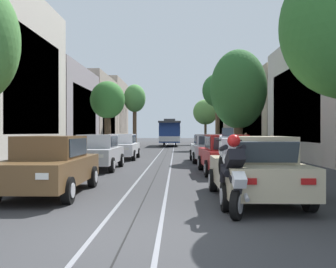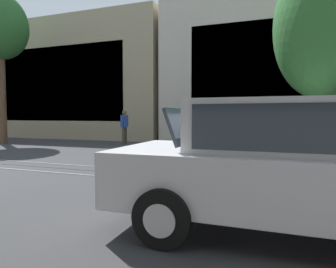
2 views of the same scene
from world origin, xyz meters
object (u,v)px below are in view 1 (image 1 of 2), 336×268
parked_car_white_mid_right (208,148)px  street_tree_kerb_left_mid (135,99)px  parked_car_brown_near_left (50,165)px  street_tree_kerb_left_second (108,101)px  street_tree_kerb_right_mid (217,92)px  cable_car_trolley (170,133)px  pedestrian_on_left_pavement (272,148)px  fire_hydrant (296,177)px  parked_car_beige_near_right (255,168)px  pedestrian_on_right_pavement (246,142)px  parked_car_white_mid_left (122,146)px  parked_car_silver_second_left (98,152)px  parked_car_red_second_right (225,154)px  motorcycle_with_rider (232,169)px  street_tree_kerb_right_second (238,90)px  pedestrian_crossing_far (223,140)px  street_tree_kerb_right_fourth (205,112)px

parked_car_white_mid_right → street_tree_kerb_left_mid: (-7.20, 26.34, 5.15)m
parked_car_brown_near_left → street_tree_kerb_left_second: 18.12m
street_tree_kerb_right_mid → cable_car_trolley: (-4.85, 9.36, -4.03)m
pedestrian_on_left_pavement → fire_hydrant: pedestrian_on_left_pavement is taller
parked_car_beige_near_right → pedestrian_on_right_pavement: 21.44m
pedestrian_on_right_pavement → pedestrian_on_left_pavement: bearing=-93.2°
parked_car_white_mid_left → street_tree_kerb_left_second: (-1.77, 4.53, 3.24)m
parked_car_white_mid_left → pedestrian_on_left_pavement: bearing=-21.1°
parked_car_brown_near_left → cable_car_trolley: cable_car_trolley is taller
parked_car_white_mid_left → parked_car_white_mid_right: 5.67m
parked_car_beige_near_right → street_tree_kerb_left_second: street_tree_kerb_left_second is taller
parked_car_silver_second_left → parked_car_white_mid_left: size_ratio=1.00×
street_tree_kerb_left_mid → fire_hydrant: bearing=-76.6°
parked_car_red_second_right → motorcycle_with_rider: size_ratio=2.35×
parked_car_silver_second_left → street_tree_kerb_left_second: street_tree_kerb_left_second is taller
pedestrian_on_left_pavement → street_tree_kerb_right_second: bearing=124.2°
parked_car_white_mid_left → pedestrian_crossing_far: 18.61m
cable_car_trolley → parked_car_brown_near_left: bearing=-94.2°
parked_car_white_mid_right → parked_car_red_second_right: bearing=-88.2°
pedestrian_on_left_pavement → cable_car_trolley: bearing=102.9°
parked_car_brown_near_left → fire_hydrant: bearing=4.7°
parked_car_white_mid_left → pedestrian_on_left_pavement: (8.53, -3.29, 0.07)m
parked_car_silver_second_left → pedestrian_on_left_pavement: parked_car_silver_second_left is taller
street_tree_kerb_right_mid → pedestrian_on_left_pavement: bearing=-86.3°
street_tree_kerb_right_second → pedestrian_crossing_far: (1.38, 17.75, -3.34)m
street_tree_kerb_right_second → pedestrian_on_right_pavement: 9.15m
parked_car_silver_second_left → cable_car_trolley: 29.07m
motorcycle_with_rider → cable_car_trolley: bearing=92.9°
parked_car_brown_near_left → street_tree_kerb_left_second: size_ratio=0.79×
parked_car_silver_second_left → street_tree_kerb_right_second: size_ratio=0.66×
parked_car_red_second_right → cable_car_trolley: (-2.82, 30.46, 0.86)m
pedestrian_crossing_far → fire_hydrant: pedestrian_crossing_far is taller
street_tree_kerb_left_mid → pedestrian_on_right_pavement: (11.06, -17.08, -5.02)m
pedestrian_on_right_pavement → parked_car_red_second_right: bearing=-103.7°
parked_car_brown_near_left → parked_car_white_mid_left: (0.01, 13.21, 0.00)m
parked_car_red_second_right → parked_car_beige_near_right: bearing=-90.8°
parked_car_white_mid_right → street_tree_kerb_right_fourth: (2.18, 29.80, 3.67)m
parked_car_beige_near_right → pedestrian_on_left_pavement: 11.17m
motorcycle_with_rider → fire_hydrant: motorcycle_with_rider is taller
street_tree_kerb_right_mid → street_tree_kerb_right_fourth: (-0.03, 14.55, -1.22)m
parked_car_red_second_right → street_tree_kerb_right_mid: size_ratio=0.59×
street_tree_kerb_right_second → street_tree_kerb_right_fourth: size_ratio=1.06×
parked_car_white_mid_right → motorcycle_with_rider: size_ratio=2.34×
parked_car_silver_second_left → fire_hydrant: bearing=-41.6°
parked_car_brown_near_left → street_tree_kerb_left_second: (-1.76, 17.74, 3.24)m
parked_car_red_second_right → parked_car_white_mid_left: bearing=124.2°
street_tree_kerb_right_fourth → motorcycle_with_rider: (-2.88, -43.26, -3.54)m
pedestrian_on_right_pavement → pedestrian_crossing_far: 9.48m
motorcycle_with_rider → pedestrian_on_right_pavement: motorcycle_with_rider is taller
parked_car_brown_near_left → street_tree_kerb_right_fourth: 41.69m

